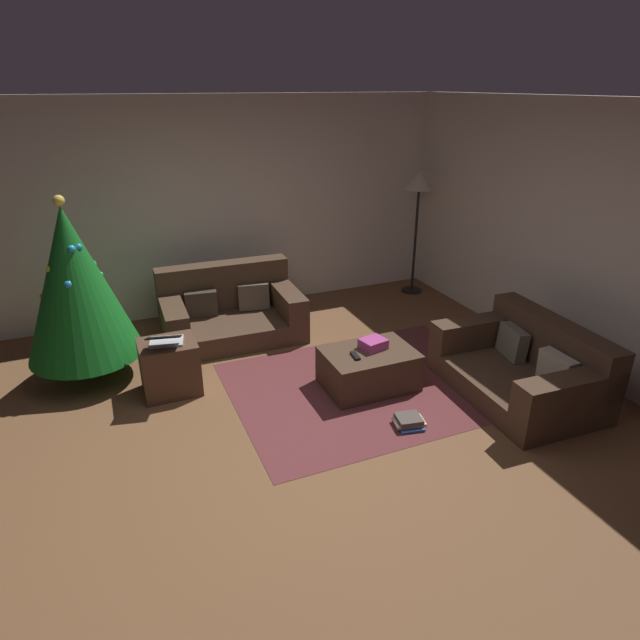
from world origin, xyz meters
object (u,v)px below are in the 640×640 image
object	(u,v)px
gift_box	(373,344)
book_stack	(409,422)
christmas_tree	(75,284)
couch_left	(230,311)
corner_lamp	(419,190)
laptop	(165,340)
tv_remote	(355,356)
couch_right	(525,367)
side_table	(170,367)
ottoman	(369,369)

from	to	relation	value
gift_box	book_stack	bearing A→B (deg)	-93.99
christmas_tree	book_stack	world-z (taller)	christmas_tree
couch_left	corner_lamp	distance (m)	2.96
laptop	tv_remote	bearing A→B (deg)	-21.62
couch_left	couch_right	bearing A→B (deg)	134.75
tv_remote	side_table	world-z (taller)	side_table
gift_box	side_table	distance (m)	1.94
couch_right	gift_box	distance (m)	1.44
couch_left	book_stack	world-z (taller)	couch_left
couch_left	side_table	xyz separation A→B (m)	(-0.85, -1.06, -0.03)
side_table	corner_lamp	distance (m)	4.00
couch_left	couch_right	distance (m)	3.26
christmas_tree	book_stack	distance (m)	3.31
christmas_tree	ottoman	bearing A→B (deg)	-26.69
couch_left	gift_box	bearing A→B (deg)	122.35
tv_remote	side_table	size ratio (longest dim) A/B	0.31
ottoman	couch_right	bearing A→B (deg)	-27.14
gift_box	corner_lamp	distance (m)	2.84
gift_box	side_table	xyz separation A→B (m)	(-1.84, 0.60, -0.17)
book_stack	couch_right	bearing A→B (deg)	3.09
laptop	book_stack	xyz separation A→B (m)	(1.79, -1.33, -0.52)
couch_left	side_table	world-z (taller)	couch_left
gift_box	christmas_tree	bearing A→B (deg)	154.75
ottoman	side_table	bearing A→B (deg)	159.83
corner_lamp	couch_right	bearing A→B (deg)	-99.92
couch_left	ottoman	distance (m)	1.95
couch_right	book_stack	bearing A→B (deg)	95.77
gift_box	christmas_tree	xyz separation A→B (m)	(-2.53, 1.19, 0.57)
ottoman	gift_box	xyz separation A→B (m)	(0.06, 0.05, 0.23)
couch_right	corner_lamp	distance (m)	3.02
couch_right	side_table	xyz separation A→B (m)	(-3.07, 1.32, -0.01)
christmas_tree	side_table	world-z (taller)	christmas_tree
side_table	book_stack	size ratio (longest dim) A/B	1.80
gift_box	laptop	bearing A→B (deg)	163.51
gift_box	couch_right	bearing A→B (deg)	-29.97
couch_left	tv_remote	bearing A→B (deg)	114.85
tv_remote	gift_box	bearing A→B (deg)	27.58
gift_box	christmas_tree	distance (m)	2.86
couch_left	corner_lamp	world-z (taller)	corner_lamp
tv_remote	laptop	bearing A→B (deg)	164.60
couch_left	tv_remote	distance (m)	1.91
book_stack	gift_box	bearing A→B (deg)	86.01
gift_box	ottoman	bearing A→B (deg)	-143.87
gift_box	corner_lamp	size ratio (longest dim) A/B	0.14
tv_remote	book_stack	distance (m)	0.79
gift_box	tv_remote	size ratio (longest dim) A/B	1.43
gift_box	couch_left	bearing A→B (deg)	120.75
couch_left	couch_right	xyz separation A→B (m)	(2.23, -2.38, -0.02)
gift_box	corner_lamp	bearing A→B (deg)	49.79
side_table	laptop	size ratio (longest dim) A/B	1.20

